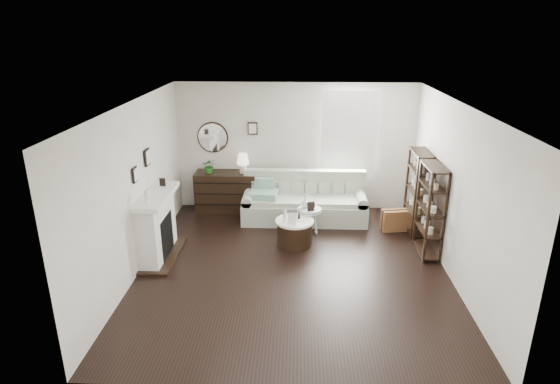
{
  "coord_description": "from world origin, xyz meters",
  "views": [
    {
      "loc": [
        0.07,
        -6.86,
        3.81
      ],
      "look_at": [
        -0.25,
        0.8,
        1.04
      ],
      "focal_mm": 30.0,
      "sensor_mm": 36.0,
      "label": 1
    }
  ],
  "objects_px": {
    "sofa": "(304,204)",
    "drum_table": "(295,232)",
    "dresser": "(226,192)",
    "pedestal_table": "(309,211)"
  },
  "relations": [
    {
      "from": "sofa",
      "to": "drum_table",
      "type": "height_order",
      "value": "sofa"
    },
    {
      "from": "dresser",
      "to": "pedestal_table",
      "type": "distance_m",
      "value": 2.12
    },
    {
      "from": "sofa",
      "to": "drum_table",
      "type": "distance_m",
      "value": 1.23
    },
    {
      "from": "dresser",
      "to": "drum_table",
      "type": "height_order",
      "value": "dresser"
    },
    {
      "from": "drum_table",
      "to": "dresser",
      "type": "bearing_deg",
      "value": 132.68
    },
    {
      "from": "sofa",
      "to": "drum_table",
      "type": "xyz_separation_m",
      "value": [
        -0.18,
        -1.21,
        -0.08
      ]
    },
    {
      "from": "dresser",
      "to": "pedestal_table",
      "type": "height_order",
      "value": "dresser"
    },
    {
      "from": "dresser",
      "to": "drum_table",
      "type": "distance_m",
      "value": 2.19
    },
    {
      "from": "pedestal_table",
      "to": "sofa",
      "type": "bearing_deg",
      "value": 96.18
    },
    {
      "from": "dresser",
      "to": "pedestal_table",
      "type": "relative_size",
      "value": 2.32
    }
  ]
}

